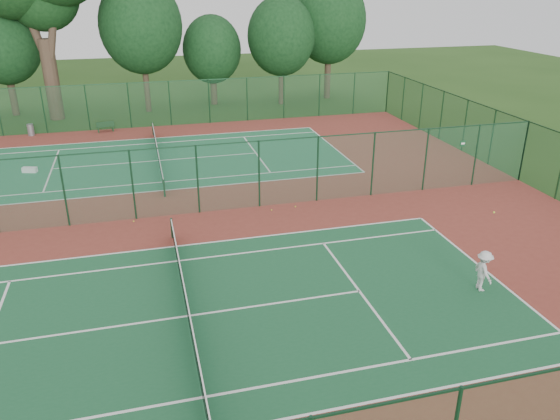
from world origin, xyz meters
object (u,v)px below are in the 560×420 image
object	(u,v)px
bench	(105,126)
player_near	(483,271)
trash_bin	(31,130)
kit_bag	(30,170)

from	to	relation	value
bench	player_near	bearing A→B (deg)	-70.23
player_near	trash_bin	xyz separation A→B (m)	(-19.61, 27.64, -0.38)
player_near	kit_bag	world-z (taller)	player_near
player_near	bench	size ratio (longest dim) A/B	1.17
trash_bin	kit_bag	bearing A→B (deg)	-82.55
kit_bag	bench	bearing A→B (deg)	82.00
bench	kit_bag	distance (m)	9.52
player_near	kit_bag	size ratio (longest dim) A/B	1.87
player_near	bench	bearing A→B (deg)	31.55
player_near	kit_bag	xyz separation A→B (m)	(-18.45, 18.70, -0.65)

